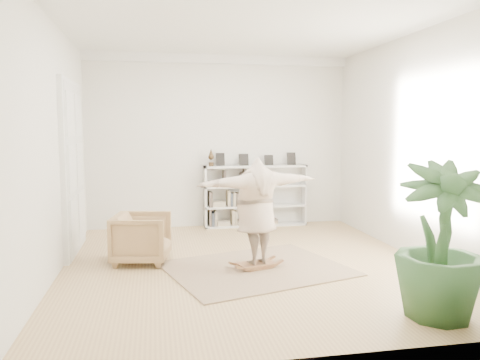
# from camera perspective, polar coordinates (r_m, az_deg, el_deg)

# --- Properties ---
(floor) EXTENTS (6.00, 6.00, 0.00)m
(floor) POSITION_cam_1_polar(r_m,az_deg,el_deg) (7.29, 0.82, -10.23)
(floor) COLOR tan
(floor) RESTS_ON ground
(room_shell) EXTENTS (6.00, 6.00, 6.00)m
(room_shell) POSITION_cam_1_polar(r_m,az_deg,el_deg) (10.00, -2.55, 14.51)
(room_shell) COLOR silver
(room_shell) RESTS_ON floor
(doors) EXTENTS (0.09, 1.78, 2.92)m
(doors) POSITION_cam_1_polar(r_m,az_deg,el_deg) (8.29, -19.66, 1.25)
(doors) COLOR white
(doors) RESTS_ON floor
(bookshelf) EXTENTS (2.20, 0.35, 1.64)m
(bookshelf) POSITION_cam_1_polar(r_m,az_deg,el_deg) (10.01, 1.85, -2.01)
(bookshelf) COLOR silver
(bookshelf) RESTS_ON floor
(armchair) EXTENTS (0.98, 0.96, 0.77)m
(armchair) POSITION_cam_1_polar(r_m,az_deg,el_deg) (7.46, -11.88, -6.93)
(armchair) COLOR tan
(armchair) RESTS_ON floor
(rug) EXTENTS (2.96, 2.63, 0.02)m
(rug) POSITION_cam_1_polar(r_m,az_deg,el_deg) (7.05, 1.99, -10.72)
(rug) COLOR tan
(rug) RESTS_ON floor
(rocker_board) EXTENTS (0.60, 0.46, 0.11)m
(rocker_board) POSITION_cam_1_polar(r_m,az_deg,el_deg) (7.04, 1.99, -10.25)
(rocker_board) COLOR #93643B
(rocker_board) RESTS_ON rug
(person) EXTENTS (1.99, 1.05, 1.56)m
(person) POSITION_cam_1_polar(r_m,az_deg,el_deg) (6.85, 2.01, -3.45)
(person) COLOR #C4AA93
(person) RESTS_ON rocker_board
(houseplant) EXTENTS (1.14, 1.14, 1.73)m
(houseplant) POSITION_cam_1_polar(r_m,az_deg,el_deg) (5.55, 23.26, -6.80)
(houseplant) COLOR #2E552A
(houseplant) RESTS_ON floor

